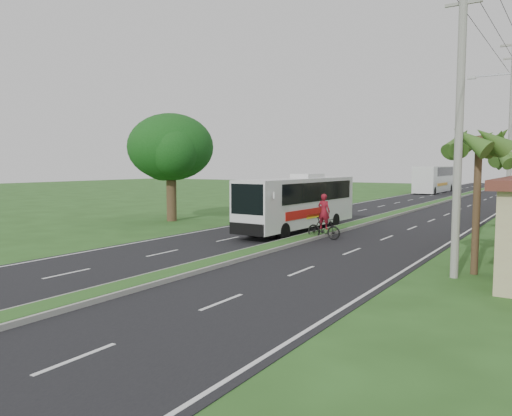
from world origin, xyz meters
The scene contains 12 objects.
ground centered at (0.00, 0.00, 0.00)m, with size 180.00×180.00×0.00m, color #294E1C.
road_asphalt centered at (0.00, 20.00, 0.01)m, with size 14.00×160.00×0.02m, color black.
median_strip centered at (0.00, 20.00, 0.10)m, with size 1.20×160.00×0.18m.
lane_edge_left centered at (-6.70, 20.00, 0.00)m, with size 0.12×160.00×0.01m, color silver.
lane_edge_right centered at (6.70, 20.00, 0.00)m, with size 0.12×160.00×0.01m, color silver.
palm_verge_a centered at (9.00, 3.00, 4.74)m, with size 2.40×2.40×5.45m.
shade_tree centered at (-12.11, 10.02, 5.03)m, with size 6.30×6.00×7.54m.
utility_pole_a centered at (8.50, 2.00, 5.67)m, with size 1.60×0.28×11.00m.
utility_pole_b centered at (8.47, 18.00, 6.26)m, with size 3.20×0.28×12.00m.
coach_bus_main centered at (-1.80, 9.88, 1.88)m, with size 2.56×10.66×3.42m.
coach_bus_far centered at (-4.79, 56.70, 2.11)m, with size 2.87×12.77×3.72m.
motorcyclist centered at (0.78, 7.80, 0.88)m, with size 1.94×0.63×2.44m.
Camera 1 is at (11.94, -16.35, 3.99)m, focal length 35.00 mm.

